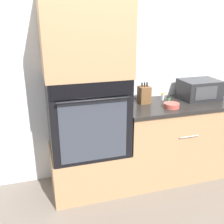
# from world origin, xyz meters

# --- Properties ---
(ground_plane) EXTENTS (12.00, 12.00, 0.00)m
(ground_plane) POSITION_xyz_m (0.00, 0.00, 0.00)
(ground_plane) COLOR #6B6056
(wall_back) EXTENTS (8.00, 0.05, 2.50)m
(wall_back) POSITION_xyz_m (0.00, 0.63, 1.25)
(wall_back) COLOR silver
(wall_back) RESTS_ON ground_plane
(oven_cabinet_base) EXTENTS (0.79, 0.60, 0.46)m
(oven_cabinet_base) POSITION_xyz_m (-0.39, 0.30, 0.23)
(oven_cabinet_base) COLOR #A87F56
(oven_cabinet_base) RESTS_ON ground_plane
(wall_oven) EXTENTS (0.76, 0.64, 0.79)m
(wall_oven) POSITION_xyz_m (-0.39, 0.30, 0.86)
(wall_oven) COLOR black
(wall_oven) RESTS_ON oven_cabinet_base
(oven_cabinet_upper) EXTENTS (0.79, 0.60, 0.76)m
(oven_cabinet_upper) POSITION_xyz_m (-0.39, 0.30, 1.63)
(oven_cabinet_upper) COLOR #A87F56
(oven_cabinet_upper) RESTS_ON wall_oven
(counter_unit) EXTENTS (1.24, 0.63, 0.89)m
(counter_unit) POSITION_xyz_m (0.61, 0.30, 0.45)
(counter_unit) COLOR #A87F56
(counter_unit) RESTS_ON ground_plane
(microwave) EXTENTS (0.44, 0.34, 0.22)m
(microwave) POSITION_xyz_m (0.94, 0.38, 1.00)
(microwave) COLOR #232326
(microwave) RESTS_ON counter_unit
(knife_block) EXTENTS (0.12, 0.13, 0.23)m
(knife_block) POSITION_xyz_m (0.26, 0.40, 0.98)
(knife_block) COLOR brown
(knife_block) RESTS_ON counter_unit
(bowl) EXTENTS (0.16, 0.16, 0.05)m
(bowl) POSITION_xyz_m (0.48, 0.16, 0.91)
(bowl) COLOR #B24C42
(bowl) RESTS_ON counter_unit
(condiment_jar_near) EXTENTS (0.04, 0.04, 0.08)m
(condiment_jar_near) POSITION_xyz_m (0.51, 0.43, 0.93)
(condiment_jar_near) COLOR silver
(condiment_jar_near) RESTS_ON counter_unit
(condiment_jar_mid) EXTENTS (0.04, 0.04, 0.06)m
(condiment_jar_mid) POSITION_xyz_m (0.05, 0.33, 0.92)
(condiment_jar_mid) COLOR #427047
(condiment_jar_mid) RESTS_ON counter_unit
(condiment_jar_far) EXTENTS (0.04, 0.04, 0.06)m
(condiment_jar_far) POSITION_xyz_m (0.55, 0.37, 0.92)
(condiment_jar_far) COLOR #427047
(condiment_jar_far) RESTS_ON counter_unit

